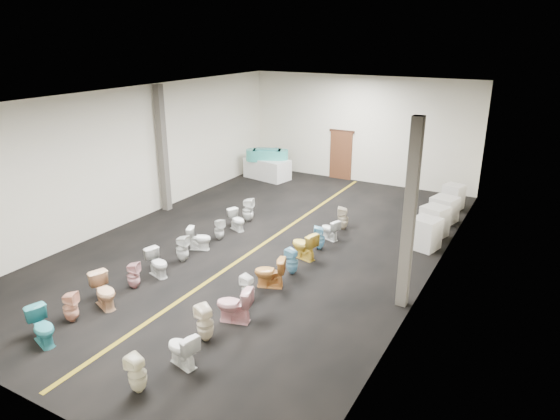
# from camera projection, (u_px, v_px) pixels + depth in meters

# --- Properties ---
(floor) EXTENTS (16.00, 16.00, 0.00)m
(floor) POSITION_uv_depth(u_px,v_px,m) (264.00, 244.00, 15.38)
(floor) COLOR black
(floor) RESTS_ON ground
(ceiling) EXTENTS (16.00, 16.00, 0.00)m
(ceiling) POSITION_uv_depth(u_px,v_px,m) (262.00, 95.00, 13.87)
(ceiling) COLOR black
(ceiling) RESTS_ON ground
(wall_back) EXTENTS (10.00, 0.00, 10.00)m
(wall_back) POSITION_uv_depth(u_px,v_px,m) (360.00, 130.00, 21.20)
(wall_back) COLOR beige
(wall_back) RESTS_ON ground
(wall_front) EXTENTS (10.00, 0.00, 10.00)m
(wall_front) POSITION_uv_depth(u_px,v_px,m) (8.00, 288.00, 8.05)
(wall_front) COLOR beige
(wall_front) RESTS_ON ground
(wall_left) EXTENTS (0.00, 16.00, 16.00)m
(wall_left) POSITION_uv_depth(u_px,v_px,m) (137.00, 154.00, 16.93)
(wall_left) COLOR beige
(wall_left) RESTS_ON ground
(wall_right) EXTENTS (0.00, 16.00, 16.00)m
(wall_right) POSITION_uv_depth(u_px,v_px,m) (436.00, 199.00, 12.33)
(wall_right) COLOR beige
(wall_right) RESTS_ON ground
(aisle_stripe) EXTENTS (0.12, 15.60, 0.01)m
(aisle_stripe) POSITION_uv_depth(u_px,v_px,m) (264.00, 244.00, 15.38)
(aisle_stripe) COLOR olive
(aisle_stripe) RESTS_ON floor
(back_door) EXTENTS (1.00, 0.10, 2.10)m
(back_door) POSITION_uv_depth(u_px,v_px,m) (341.00, 155.00, 21.92)
(back_door) COLOR #562D19
(back_door) RESTS_ON floor
(door_frame) EXTENTS (1.15, 0.08, 0.10)m
(door_frame) POSITION_uv_depth(u_px,v_px,m) (342.00, 131.00, 21.57)
(door_frame) COLOR #331C11
(door_frame) RESTS_ON back_door
(column_left) EXTENTS (0.25, 0.25, 4.50)m
(column_left) POSITION_uv_depth(u_px,v_px,m) (163.00, 149.00, 17.63)
(column_left) COLOR #59544C
(column_left) RESTS_ON floor
(column_right) EXTENTS (0.25, 0.25, 4.50)m
(column_right) POSITION_uv_depth(u_px,v_px,m) (409.00, 216.00, 11.21)
(column_right) COLOR #59544C
(column_right) RESTS_ON floor
(display_table) EXTENTS (2.15, 1.36, 0.89)m
(display_table) POSITION_uv_depth(u_px,v_px,m) (267.00, 169.00, 22.13)
(display_table) COLOR white
(display_table) RESTS_ON floor
(bathtub) EXTENTS (1.76, 1.15, 0.55)m
(bathtub) POSITION_uv_depth(u_px,v_px,m) (267.00, 155.00, 21.92)
(bathtub) COLOR teal
(bathtub) RESTS_ON display_table
(appliance_crate_a) EXTENTS (0.90, 0.90, 0.95)m
(appliance_crate_a) POSITION_uv_depth(u_px,v_px,m) (425.00, 234.00, 14.90)
(appliance_crate_a) COLOR silver
(appliance_crate_a) RESTS_ON floor
(appliance_crate_b) EXTENTS (0.92, 0.92, 0.99)m
(appliance_crate_b) POSITION_uv_depth(u_px,v_px,m) (434.00, 221.00, 15.82)
(appliance_crate_b) COLOR silver
(appliance_crate_b) RESTS_ON floor
(appliance_crate_c) EXTENTS (0.95, 0.95, 0.88)m
(appliance_crate_c) POSITION_uv_depth(u_px,v_px,m) (444.00, 210.00, 17.02)
(appliance_crate_c) COLOR silver
(appliance_crate_c) RESTS_ON floor
(appliance_crate_d) EXTENTS (0.80, 0.80, 0.91)m
(appliance_crate_d) POSITION_uv_depth(u_px,v_px,m) (453.00, 197.00, 18.29)
(appliance_crate_d) COLOR silver
(appliance_crate_d) RESTS_ON floor
(toilet_left_0) EXTENTS (0.85, 0.64, 0.78)m
(toilet_left_0) POSITION_uv_depth(u_px,v_px,m) (42.00, 327.00, 10.34)
(toilet_left_0) COLOR teal
(toilet_left_0) RESTS_ON floor
(toilet_left_1) EXTENTS (0.43, 0.43, 0.73)m
(toilet_left_1) POSITION_uv_depth(u_px,v_px,m) (70.00, 307.00, 11.13)
(toilet_left_1) COLOR #F1AA8A
(toilet_left_1) RESTS_ON floor
(toilet_left_2) EXTENTS (0.91, 0.70, 0.81)m
(toilet_left_2) POSITION_uv_depth(u_px,v_px,m) (104.00, 291.00, 11.72)
(toilet_left_2) COLOR #E1AA7E
(toilet_left_2) RESTS_ON floor
(toilet_left_3) EXTENTS (0.41, 0.41, 0.71)m
(toilet_left_3) POSITION_uv_depth(u_px,v_px,m) (133.00, 275.00, 12.60)
(toilet_left_3) COLOR #D4979C
(toilet_left_3) RESTS_ON floor
(toilet_left_4) EXTENTS (0.81, 0.60, 0.74)m
(toilet_left_4) POSITION_uv_depth(u_px,v_px,m) (158.00, 263.00, 13.24)
(toilet_left_4) COLOR silver
(toilet_left_4) RESTS_ON floor
(toilet_left_5) EXTENTS (0.42, 0.41, 0.77)m
(toilet_left_5) POSITION_uv_depth(u_px,v_px,m) (182.00, 249.00, 14.08)
(toilet_left_5) COLOR silver
(toilet_left_5) RESTS_ON floor
(toilet_left_6) EXTENTS (0.78, 0.62, 0.70)m
(toilet_left_6) POSITION_uv_depth(u_px,v_px,m) (199.00, 238.00, 14.88)
(toilet_left_6) COLOR white
(toilet_left_6) RESTS_ON floor
(toilet_left_7) EXTENTS (0.40, 0.39, 0.68)m
(toilet_left_7) POSITION_uv_depth(u_px,v_px,m) (219.00, 229.00, 15.59)
(toilet_left_7) COLOR silver
(toilet_left_7) RESTS_ON floor
(toilet_left_8) EXTENTS (0.77, 0.61, 0.69)m
(toilet_left_8) POSITION_uv_depth(u_px,v_px,m) (237.00, 220.00, 16.35)
(toilet_left_8) COLOR white
(toilet_left_8) RESTS_ON floor
(toilet_left_9) EXTENTS (0.46, 0.45, 0.84)m
(toilet_left_9) POSITION_uv_depth(u_px,v_px,m) (248.00, 210.00, 17.06)
(toilet_left_9) COLOR white
(toilet_left_9) RESTS_ON floor
(toilet_right_0) EXTENTS (0.37, 0.37, 0.74)m
(toilet_right_0) POSITION_uv_depth(u_px,v_px,m) (137.00, 374.00, 8.93)
(toilet_right_0) COLOR #F1E8C4
(toilet_right_0) RESTS_ON floor
(toilet_right_1) EXTENTS (0.80, 0.57, 0.74)m
(toilet_right_1) POSITION_uv_depth(u_px,v_px,m) (182.00, 349.00, 9.65)
(toilet_right_1) COLOR white
(toilet_right_1) RESTS_ON floor
(toilet_right_2) EXTENTS (0.48, 0.48, 0.81)m
(toilet_right_2) POSITION_uv_depth(u_px,v_px,m) (205.00, 323.00, 10.43)
(toilet_right_2) COLOR #F0E0C2
(toilet_right_2) RESTS_ON floor
(toilet_right_3) EXTENTS (0.91, 0.66, 0.83)m
(toilet_right_3) POSITION_uv_depth(u_px,v_px,m) (234.00, 305.00, 11.11)
(toilet_right_3) COLOR #EEA7AC
(toilet_right_3) RESTS_ON floor
(toilet_right_4) EXTENTS (0.36, 0.35, 0.69)m
(toilet_right_4) POSITION_uv_depth(u_px,v_px,m) (248.00, 289.00, 11.96)
(toilet_right_4) COLOR white
(toilet_right_4) RESTS_ON floor
(toilet_right_5) EXTENTS (0.89, 0.69, 0.80)m
(toilet_right_5) POSITION_uv_depth(u_px,v_px,m) (270.00, 272.00, 12.65)
(toilet_right_5) COLOR #CE873E
(toilet_right_5) RESTS_ON floor
(toilet_right_6) EXTENTS (0.39, 0.38, 0.72)m
(toilet_right_6) POSITION_uv_depth(u_px,v_px,m) (292.00, 261.00, 13.36)
(toilet_right_6) COLOR #72B0CD
(toilet_right_6) RESTS_ON floor
(toilet_right_7) EXTENTS (0.89, 0.65, 0.82)m
(toilet_right_7) POSITION_uv_depth(u_px,v_px,m) (304.00, 245.00, 14.24)
(toilet_right_7) COLOR yellow
(toilet_right_7) RESTS_ON floor
(toilet_right_8) EXTENTS (0.43, 0.43, 0.72)m
(toilet_right_8) POSITION_uv_depth(u_px,v_px,m) (319.00, 238.00, 14.89)
(toilet_right_8) COLOR #86CFF1
(toilet_right_8) RESTS_ON floor
(toilet_right_9) EXTENTS (0.74, 0.58, 0.67)m
(toilet_right_9) POSITION_uv_depth(u_px,v_px,m) (330.00, 229.00, 15.60)
(toilet_right_9) COLOR white
(toilet_right_9) RESTS_ON floor
(toilet_right_10) EXTENTS (0.44, 0.44, 0.77)m
(toilet_right_10) POSITION_uv_depth(u_px,v_px,m) (343.00, 218.00, 16.40)
(toilet_right_10) COLOR beige
(toilet_right_10) RESTS_ON floor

